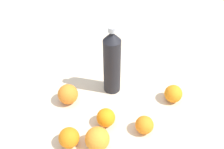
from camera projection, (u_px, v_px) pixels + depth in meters
ground_plane at (101, 93)px, 1.09m from camera, size 2.40×2.40×0.00m
water_bottle at (112, 62)px, 1.01m from camera, size 0.07×0.07×0.30m
orange_0 at (144, 125)px, 0.92m from camera, size 0.07×0.07×0.07m
orange_1 at (173, 94)px, 1.04m from camera, size 0.07×0.07×0.07m
orange_2 at (69, 138)px, 0.88m from camera, size 0.07×0.07×0.07m
orange_3 at (68, 94)px, 1.03m from camera, size 0.08×0.08×0.08m
orange_4 at (106, 118)px, 0.95m from camera, size 0.07×0.07×0.07m
orange_5 at (97, 139)px, 0.87m from camera, size 0.08×0.08×0.08m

